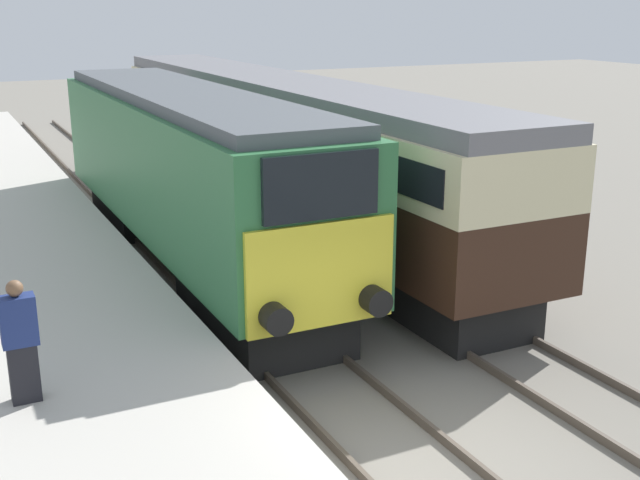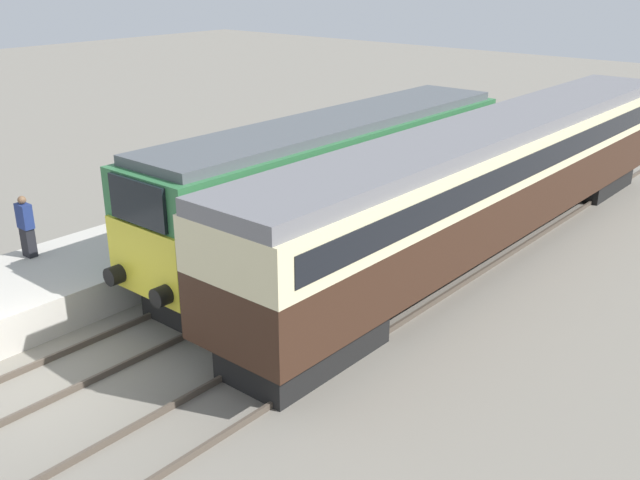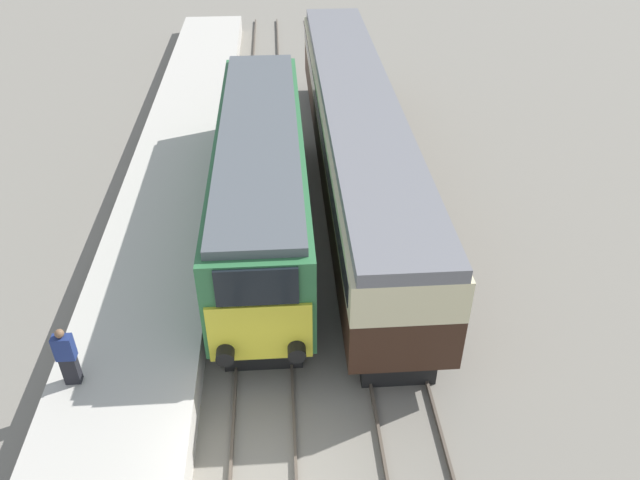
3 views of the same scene
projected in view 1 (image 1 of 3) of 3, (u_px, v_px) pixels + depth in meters
name	position (u px, v px, depth m)	size (l,w,h in m)	color
ground_plane	(415.00, 471.00, 10.39)	(120.00, 120.00, 0.00)	slate
platform_left	(52.00, 288.00, 15.73)	(3.50, 50.00, 0.93)	#B7B2A8
rails_near_track	(266.00, 331.00, 14.66)	(1.51, 60.00, 0.14)	#4C4238
rails_far_track	(423.00, 301.00, 16.11)	(1.50, 60.00, 0.14)	#4C4238
locomotive	(187.00, 171.00, 17.93)	(2.70, 13.95, 4.02)	black
passenger_carriage	(275.00, 134.00, 21.86)	(2.75, 20.74, 3.95)	black
person_on_platform	(21.00, 342.00, 10.06)	(0.44, 0.26, 1.63)	black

